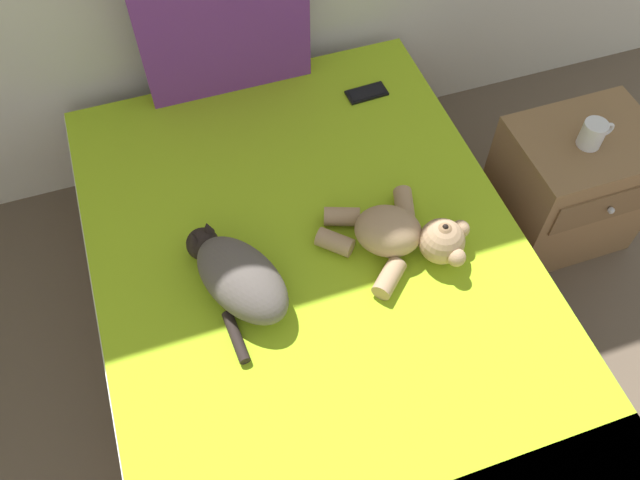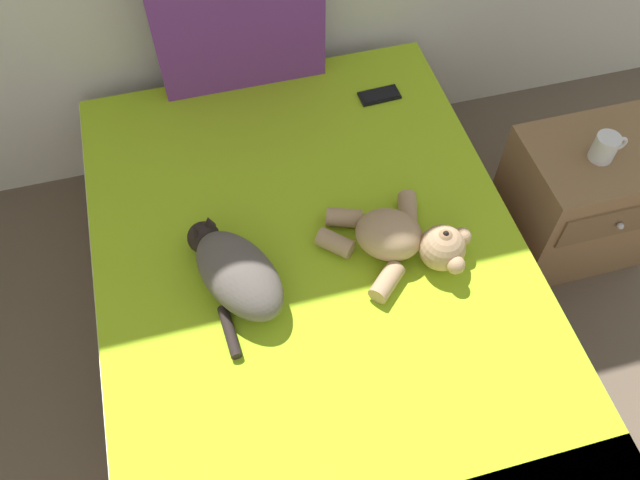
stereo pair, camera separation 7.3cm
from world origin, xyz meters
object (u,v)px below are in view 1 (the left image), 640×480
(mug, at_px, (593,134))
(teddy_bear, at_px, (403,235))
(patterned_cushion, at_px, (222,20))
(nightstand, at_px, (568,186))
(cell_phone, at_px, (367,93))
(bed, at_px, (320,315))
(cat, at_px, (238,276))

(mug, bearing_deg, teddy_bear, -167.60)
(patterned_cushion, distance_m, nightstand, 1.39)
(cell_phone, distance_m, mug, 0.79)
(bed, bearing_deg, mug, 10.30)
(cell_phone, bearing_deg, teddy_bear, -102.23)
(patterned_cushion, distance_m, mug, 1.30)
(nightstand, distance_m, mug, 0.31)
(patterned_cushion, distance_m, cat, 0.92)
(nightstand, bearing_deg, mug, -143.23)
(patterned_cushion, height_order, cat, patterned_cushion)
(cell_phone, bearing_deg, cat, -134.88)
(patterned_cushion, relative_size, teddy_bear, 1.31)
(bed, xyz_separation_m, teddy_bear, (0.27, 0.02, 0.31))
(nightstand, height_order, mug, mug)
(cell_phone, bearing_deg, mug, -39.72)
(teddy_bear, height_order, mug, teddy_bear)
(teddy_bear, height_order, nightstand, teddy_bear)
(bed, xyz_separation_m, mug, (1.02, 0.18, 0.33))
(teddy_bear, bearing_deg, bed, -175.73)
(teddy_bear, bearing_deg, patterned_cushion, 109.14)
(teddy_bear, distance_m, mug, 0.77)
(bed, bearing_deg, teddy_bear, 4.27)
(mug, bearing_deg, nightstand, 36.77)
(bed, height_order, patterned_cushion, patterned_cushion)
(cat, relative_size, mug, 3.69)
(cell_phone, height_order, nightstand, nightstand)
(nightstand, bearing_deg, patterned_cushion, 146.99)
(nightstand, bearing_deg, teddy_bear, -166.62)
(patterned_cushion, bearing_deg, cat, -102.69)
(patterned_cushion, relative_size, cell_phone, 3.89)
(patterned_cushion, xyz_separation_m, teddy_bear, (0.31, -0.89, -0.21))
(bed, xyz_separation_m, nightstand, (1.04, 0.20, 0.02))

